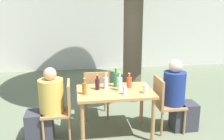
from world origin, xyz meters
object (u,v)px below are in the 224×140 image
(drinking_glass_0, at_px, (146,89))
(drinking_glass_1, at_px, (125,90))
(patio_chair_0, at_px, (62,107))
(green_bottle_5, at_px, (116,79))
(water_bottle_4, at_px, (106,83))
(person_seated_1, at_px, (178,99))
(soda_bottle_0, at_px, (129,82))
(patio_chair_2, at_px, (96,92))
(amber_bottle_3, at_px, (84,88))
(dining_table_front, at_px, (115,97))
(patio_chair_1, at_px, (165,101))
(water_bottle_2, at_px, (120,83))
(wine_bottle_1, at_px, (97,84))
(person_seated_0, at_px, (46,108))

(drinking_glass_0, bearing_deg, drinking_glass_1, -178.68)
(patio_chair_0, xyz_separation_m, green_bottle_5, (0.86, 0.19, 0.35))
(water_bottle_4, bearing_deg, person_seated_1, -5.34)
(soda_bottle_0, distance_m, water_bottle_4, 0.37)
(patio_chair_2, xyz_separation_m, amber_bottle_3, (-0.24, -0.71, 0.32))
(dining_table_front, relative_size, amber_bottle_3, 4.63)
(patio_chair_0, xyz_separation_m, soda_bottle_0, (1.06, 0.11, 0.32))
(patio_chair_1, distance_m, green_bottle_5, 0.87)
(dining_table_front, height_order, water_bottle_2, water_bottle_2)
(drinking_glass_0, bearing_deg, water_bottle_2, 154.19)
(dining_table_front, xyz_separation_m, water_bottle_2, (0.07, -0.01, 0.21))
(patio_chair_0, xyz_separation_m, water_bottle_4, (0.69, 0.11, 0.33))
(wine_bottle_1, bearing_deg, person_seated_1, -3.92)
(green_bottle_5, relative_size, drinking_glass_0, 2.49)
(patio_chair_2, xyz_separation_m, person_seated_1, (1.28, -0.61, 0.03))
(wine_bottle_1, relative_size, drinking_glass_0, 1.88)
(amber_bottle_3, distance_m, water_bottle_4, 0.40)
(wine_bottle_1, bearing_deg, water_bottle_4, 8.42)
(drinking_glass_0, distance_m, drinking_glass_1, 0.32)
(dining_table_front, distance_m, drinking_glass_0, 0.50)
(soda_bottle_0, xyz_separation_m, green_bottle_5, (-0.20, 0.07, 0.03))
(person_seated_1, relative_size, soda_bottle_0, 5.03)
(patio_chair_0, relative_size, person_seated_1, 0.76)
(water_bottle_2, distance_m, green_bottle_5, 0.20)
(soda_bottle_0, distance_m, water_bottle_2, 0.21)
(patio_chair_0, relative_size, drinking_glass_1, 7.47)
(dining_table_front, bearing_deg, water_bottle_4, 139.19)
(patio_chair_1, distance_m, soda_bottle_0, 0.66)
(patio_chair_1, height_order, person_seated_0, person_seated_0)
(drinking_glass_0, bearing_deg, patio_chair_1, 25.76)
(patio_chair_1, height_order, amber_bottle_3, amber_bottle_3)
(amber_bottle_3, xyz_separation_m, drinking_glass_0, (0.91, -0.09, -0.03))
(patio_chair_2, bearing_deg, amber_bottle_3, 71.45)
(patio_chair_2, bearing_deg, person_seated_0, 36.85)
(amber_bottle_3, height_order, drinking_glass_0, amber_bottle_3)
(person_seated_1, bearing_deg, amber_bottle_3, 93.68)
(green_bottle_5, bearing_deg, water_bottle_4, -156.21)
(patio_chair_0, bearing_deg, patio_chair_1, 90.00)
(dining_table_front, relative_size, water_bottle_4, 4.55)
(patio_chair_2, distance_m, drinking_glass_1, 0.92)
(patio_chair_1, xyz_separation_m, drinking_glass_1, (-0.70, -0.19, 0.29))
(soda_bottle_0, xyz_separation_m, drinking_glass_1, (-0.13, -0.30, -0.03))
(green_bottle_5, bearing_deg, wine_bottle_1, -162.72)
(patio_chair_0, relative_size, water_bottle_2, 3.10)
(person_seated_0, distance_m, drinking_glass_0, 1.53)
(green_bottle_5, bearing_deg, person_seated_1, -10.45)
(amber_bottle_3, bearing_deg, wine_bottle_1, 41.93)
(person_seated_1, xyz_separation_m, amber_bottle_3, (-1.52, -0.10, 0.30))
(dining_table_front, xyz_separation_m, amber_bottle_3, (-0.47, -0.10, 0.20))
(water_bottle_4, bearing_deg, drinking_glass_1, -51.47)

